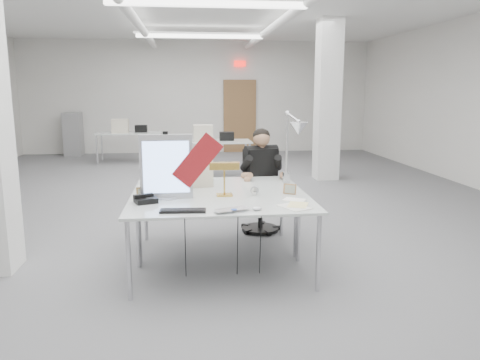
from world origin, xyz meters
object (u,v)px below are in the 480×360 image
object	(u,v)px
laptop	(234,211)
office_chair	(260,196)
desk_main	(222,205)
bankers_lamp	(224,181)
monitor	(166,167)
architect_lamp	(292,145)
beige_monitor	(195,171)
seated_person	(261,164)
desk_phone	(146,200)

from	to	relation	value
laptop	office_chair	bearing A→B (deg)	52.35
desk_main	bankers_lamp	size ratio (longest dim) A/B	5.98
desk_main	monitor	size ratio (longest dim) A/B	2.83
laptop	architect_lamp	xyz separation A→B (m)	(0.73, 1.04, 0.45)
desk_main	architect_lamp	distance (m)	1.17
beige_monitor	architect_lamp	distance (m)	1.11
office_chair	seated_person	distance (m)	0.44
bankers_lamp	beige_monitor	world-z (taller)	beige_monitor
monitor	architect_lamp	size ratio (longest dim) A/B	0.68
office_chair	architect_lamp	world-z (taller)	architect_lamp
architect_lamp	desk_main	bearing A→B (deg)	-152.61
office_chair	monitor	bearing A→B (deg)	-145.52
seated_person	desk_phone	size ratio (longest dim) A/B	4.18
office_chair	beige_monitor	distance (m)	1.13
office_chair	desk_phone	size ratio (longest dim) A/B	4.72
office_chair	beige_monitor	bearing A→B (deg)	-156.84
office_chair	beige_monitor	xyz separation A→B (m)	(-0.84, -0.62, 0.45)
seated_person	bankers_lamp	xyz separation A→B (m)	(-0.55, -1.14, 0.01)
laptop	bankers_lamp	xyz separation A→B (m)	(-0.03, 0.68, 0.14)
office_chair	seated_person	bearing A→B (deg)	-103.27
seated_person	bankers_lamp	bearing A→B (deg)	-129.31
laptop	architect_lamp	distance (m)	1.35
desk_main	office_chair	size ratio (longest dim) A/B	1.92
beige_monitor	architect_lamp	world-z (taller)	architect_lamp
beige_monitor	bankers_lamp	bearing A→B (deg)	-72.99
desk_main	beige_monitor	distance (m)	0.94
desk_main	desk_phone	size ratio (longest dim) A/B	9.08
monitor	architect_lamp	world-z (taller)	architect_lamp
laptop	architect_lamp	bearing A→B (deg)	32.71
office_chair	desk_main	bearing A→B (deg)	-125.02
beige_monitor	architect_lamp	xyz separation A→B (m)	(1.05, -0.21, 0.31)
beige_monitor	architect_lamp	size ratio (longest dim) A/B	0.36
bankers_lamp	laptop	bearing A→B (deg)	-83.59
architect_lamp	seated_person	bearing A→B (deg)	92.58
desk_phone	beige_monitor	distance (m)	0.93
monitor	desk_phone	world-z (taller)	monitor
beige_monitor	office_chair	bearing A→B (deg)	27.09
office_chair	bankers_lamp	xyz separation A→B (m)	(-0.55, -1.19, 0.44)
bankers_lamp	office_chair	bearing A→B (deg)	68.55
office_chair	bankers_lamp	size ratio (longest dim) A/B	3.11
seated_person	desk_phone	distance (m)	1.90
desk_main	desk_phone	bearing A→B (deg)	171.59
desk_phone	architect_lamp	distance (m)	1.70
office_chair	monitor	world-z (taller)	monitor
seated_person	desk_phone	bearing A→B (deg)	-147.64
bankers_lamp	desk_phone	bearing A→B (deg)	-160.57
monitor	desk_phone	distance (m)	0.39
monitor	laptop	bearing A→B (deg)	-46.71
laptop	beige_monitor	size ratio (longest dim) A/B	0.96
seated_person	architect_lamp	bearing A→B (deg)	-88.03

